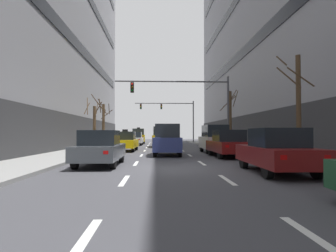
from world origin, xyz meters
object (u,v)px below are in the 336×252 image
object	(u,v)px
car_driving_1	(100,148)
street_tree_3	(94,124)
car_parked_1	(276,151)
traffic_signal_0	(193,98)
taxi_driving_4	(161,137)
pedestrian_0	(266,140)
taxi_driving_5	(138,136)
car_driving_0	(135,139)
car_driving_2	(162,139)
car_parked_2	(228,144)
street_tree_1	(103,123)
taxi_driving_6	(125,142)
street_tree_2	(230,118)
traffic_signal_1	(173,112)
car_driving_3	(168,140)
car_parked_3	(215,139)
street_tree_0	(298,105)

from	to	relation	value
car_driving_1	street_tree_3	world-z (taller)	street_tree_3
car_parked_1	traffic_signal_0	distance (m)	13.07
taxi_driving_4	pedestrian_0	xyz separation A→B (m)	(7.01, -11.48, -0.08)
taxi_driving_4	taxi_driving_5	world-z (taller)	taxi_driving_4
car_driving_0	car_driving_2	size ratio (longest dim) A/B	1.00
car_driving_0	car_driving_1	size ratio (longest dim) A/B	1.02
car_parked_2	street_tree_1	size ratio (longest dim) A/B	0.91
car_parked_1	taxi_driving_6	bearing A→B (deg)	118.54
car_parked_1	car_driving_1	bearing A→B (deg)	159.10
traffic_signal_0	pedestrian_0	bearing A→B (deg)	-41.72
taxi_driving_4	pedestrian_0	bearing A→B (deg)	-58.60
taxi_driving_6	car_parked_2	distance (m)	9.34
taxi_driving_4	street_tree_2	xyz separation A→B (m)	(6.46, -4.41, 1.85)
traffic_signal_1	street_tree_3	size ratio (longest dim) A/B	1.96
car_driving_3	traffic_signal_0	distance (m)	5.58
car_driving_0	street_tree_1	distance (m)	5.89
pedestrian_0	taxi_driving_6	bearing A→B (deg)	155.49
car_driving_0	taxi_driving_4	xyz separation A→B (m)	(3.15, -4.51, 0.29)
car_driving_2	car_parked_3	size ratio (longest dim) A/B	1.01
car_driving_0	car_parked_2	world-z (taller)	car_parked_2
car_driving_2	car_parked_2	size ratio (longest dim) A/B	0.97
car_driving_1	car_parked_1	xyz separation A→B (m)	(7.10, -2.71, 0.03)
car_driving_0	car_parked_2	xyz separation A→B (m)	(7.16, -17.44, 0.03)
car_parked_1	street_tree_3	world-z (taller)	street_tree_3
traffic_signal_1	street_tree_2	size ratio (longest dim) A/B	1.73
car_driving_1	car_driving_3	bearing A→B (deg)	60.45
traffic_signal_1	street_tree_1	bearing A→B (deg)	-120.00
car_driving_2	street_tree_1	bearing A→B (deg)	-134.68
traffic_signal_0	street_tree_0	size ratio (longest dim) A/B	1.75
car_parked_2	traffic_signal_0	distance (m)	6.71
car_driving_0	car_parked_2	size ratio (longest dim) A/B	0.97
pedestrian_0	traffic_signal_0	bearing A→B (deg)	138.28
car_driving_1	car_driving_2	xyz separation A→B (m)	(3.28, 23.45, 0.01)
taxi_driving_6	street_tree_1	world-z (taller)	street_tree_1
taxi_driving_6	pedestrian_0	xyz separation A→B (m)	(10.11, -4.61, 0.21)
car_driving_2	street_tree_2	distance (m)	12.53
taxi_driving_5	pedestrian_0	bearing A→B (deg)	-65.50
taxi_driving_4	taxi_driving_5	bearing A→B (deg)	106.23
car_driving_1	traffic_signal_1	distance (m)	32.22
car_driving_1	taxi_driving_5	xyz separation A→B (m)	(-0.05, 28.02, 0.28)
car_driving_0	traffic_signal_1	distance (m)	11.87
pedestrian_0	car_parked_3	bearing A→B (deg)	139.86
car_driving_1	car_parked_2	xyz separation A→B (m)	(7.10, 4.30, 0.04)
street_tree_0	street_tree_2	xyz separation A→B (m)	(0.06, 12.59, 0.07)
traffic_signal_0	street_tree_1	size ratio (longest dim) A/B	1.87
street_tree_2	street_tree_3	bearing A→B (deg)	-179.37
taxi_driving_5	car_parked_2	bearing A→B (deg)	-73.22
taxi_driving_6	pedestrian_0	size ratio (longest dim) A/B	2.87
car_parked_1	street_tree_0	distance (m)	4.31
street_tree_1	street_tree_0	bearing A→B (deg)	-53.13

